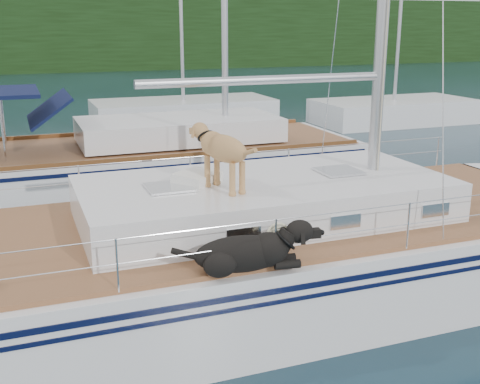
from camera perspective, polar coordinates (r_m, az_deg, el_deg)
name	(u,v)px	position (r m, az deg, el deg)	size (l,w,h in m)	color
ground	(213,304)	(8.94, -2.59, -10.56)	(120.00, 120.00, 0.00)	black
tree_line	(39,34)	(52.69, -18.55, 13.98)	(90.00, 3.00, 6.00)	black
shore_bank	(41,64)	(53.99, -18.39, 11.46)	(92.00, 1.00, 1.20)	#595147
main_sailboat	(218,260)	(8.68, -2.06, -6.49)	(12.00, 3.92, 14.01)	white
neighbor_sailboat	(136,165)	(14.79, -9.79, 2.52)	(11.00, 3.50, 13.30)	white
bg_boat_center	(184,112)	(24.74, -5.38, 7.58)	(7.20, 3.00, 11.65)	white
bg_boat_east	(393,112)	(25.43, 14.34, 7.39)	(6.40, 3.00, 11.65)	white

